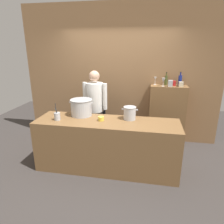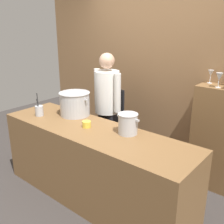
# 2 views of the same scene
# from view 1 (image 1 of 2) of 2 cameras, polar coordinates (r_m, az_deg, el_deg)

# --- Properties ---
(ground_plane) EXTENTS (8.00, 8.00, 0.00)m
(ground_plane) POSITION_cam_1_polar(r_m,az_deg,el_deg) (3.86, -1.36, -15.18)
(ground_plane) COLOR #383330
(brick_back_panel) EXTENTS (4.40, 0.10, 3.00)m
(brick_back_panel) POSITION_cam_1_polar(r_m,az_deg,el_deg) (4.65, 2.10, 10.44)
(brick_back_panel) COLOR olive
(brick_back_panel) RESTS_ON ground_plane
(prep_counter) EXTENTS (2.45, 0.70, 0.90)m
(prep_counter) POSITION_cam_1_polar(r_m,az_deg,el_deg) (3.63, -1.42, -9.22)
(prep_counter) COLOR brown
(prep_counter) RESTS_ON ground_plane
(bar_cabinet) EXTENTS (0.76, 0.32, 1.32)m
(bar_cabinet) POSITION_cam_1_polar(r_m,az_deg,el_deg) (4.60, 15.07, -1.01)
(bar_cabinet) COLOR brown
(bar_cabinet) RESTS_ON ground_plane
(chef) EXTENTS (0.52, 0.38, 1.66)m
(chef) POSITION_cam_1_polar(r_m,az_deg,el_deg) (4.17, -4.75, 2.00)
(chef) COLOR black
(chef) RESTS_ON ground_plane
(stockpot_large) EXTENTS (0.45, 0.39, 0.30)m
(stockpot_large) POSITION_cam_1_polar(r_m,az_deg,el_deg) (3.73, -8.59, 1.27)
(stockpot_large) COLOR #B7BABF
(stockpot_large) RESTS_ON prep_counter
(stockpot_small) EXTENTS (0.28, 0.22, 0.22)m
(stockpot_small) POSITION_cam_1_polar(r_m,az_deg,el_deg) (3.50, 5.00, -0.31)
(stockpot_small) COLOR #B7BABF
(stockpot_small) RESTS_ON prep_counter
(utensil_crock) EXTENTS (0.10, 0.10, 0.30)m
(utensil_crock) POSITION_cam_1_polar(r_m,az_deg,el_deg) (3.60, -15.15, -1.12)
(utensil_crock) COLOR #B7BABF
(utensil_crock) RESTS_ON prep_counter
(butter_jar) EXTENTS (0.10, 0.10, 0.07)m
(butter_jar) POSITION_cam_1_polar(r_m,az_deg,el_deg) (3.46, -3.09, -1.85)
(butter_jar) COLOR yellow
(butter_jar) RESTS_ON prep_counter
(wine_bottle_olive) EXTENTS (0.06, 0.06, 0.27)m
(wine_bottle_olive) POSITION_cam_1_polar(r_m,az_deg,el_deg) (4.50, 14.94, 8.66)
(wine_bottle_olive) COLOR #475123
(wine_bottle_olive) RESTS_ON bar_cabinet
(wine_bottle_cobalt) EXTENTS (0.07, 0.07, 0.29)m
(wine_bottle_cobalt) POSITION_cam_1_polar(r_m,az_deg,el_deg) (4.49, 18.56, 8.45)
(wine_bottle_cobalt) COLOR navy
(wine_bottle_cobalt) RESTS_ON bar_cabinet
(wine_glass_tall) EXTENTS (0.07, 0.07, 0.16)m
(wine_glass_tall) POSITION_cam_1_polar(r_m,az_deg,el_deg) (4.49, 12.05, 9.03)
(wine_glass_tall) COLOR silver
(wine_glass_tall) RESTS_ON bar_cabinet
(wine_glass_short) EXTENTS (0.08, 0.08, 0.17)m
(wine_glass_short) POSITION_cam_1_polar(r_m,az_deg,el_deg) (4.33, 14.23, 8.59)
(wine_glass_short) COLOR silver
(wine_glass_short) RESTS_ON bar_cabinet
(spice_tin_red) EXTENTS (0.07, 0.07, 0.10)m
(spice_tin_red) POSITION_cam_1_polar(r_m,az_deg,el_deg) (4.47, 16.99, 7.72)
(spice_tin_red) COLOR red
(spice_tin_red) RESTS_ON bar_cabinet
(spice_tin_silver) EXTENTS (0.09, 0.09, 0.13)m
(spice_tin_silver) POSITION_cam_1_polar(r_m,az_deg,el_deg) (4.35, 16.07, 7.73)
(spice_tin_silver) COLOR #B2B2B7
(spice_tin_silver) RESTS_ON bar_cabinet
(spice_tin_cream) EXTENTS (0.08, 0.08, 0.10)m
(spice_tin_cream) POSITION_cam_1_polar(r_m,az_deg,el_deg) (4.40, 18.82, 7.39)
(spice_tin_cream) COLOR beige
(spice_tin_cream) RESTS_ON bar_cabinet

